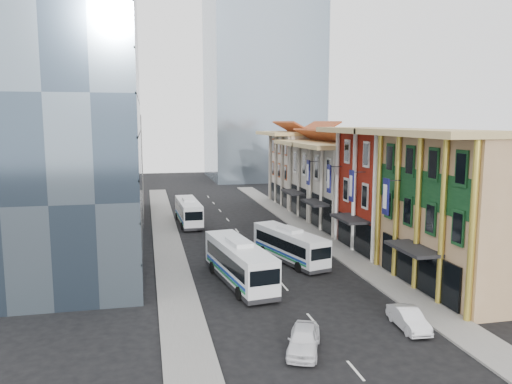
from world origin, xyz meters
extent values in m
plane|color=black|center=(0.00, 0.00, 0.00)|extent=(200.00, 200.00, 0.00)
cube|color=slate|center=(8.50, 22.00, 0.07)|extent=(3.00, 90.00, 0.15)
cube|color=slate|center=(-8.50, 22.00, 0.07)|extent=(3.00, 90.00, 0.15)
cube|color=tan|center=(14.00, 5.00, 6.00)|extent=(8.00, 14.00, 12.00)
cube|color=maroon|center=(14.00, 17.00, 6.00)|extent=(8.00, 10.00, 12.00)
cube|color=beige|center=(14.00, 26.50, 5.00)|extent=(8.00, 9.00, 10.00)
cube|color=beige|center=(14.00, 35.50, 5.00)|extent=(8.00, 9.00, 10.00)
cube|color=beige|center=(14.00, 46.00, 5.50)|extent=(8.00, 12.00, 11.00)
cube|color=#384759|center=(-17.00, 19.00, 15.00)|extent=(12.00, 26.00, 30.00)
cube|color=gray|center=(-16.00, 42.00, 7.00)|extent=(10.00, 18.00, 14.00)
imported|color=white|center=(-2.01, -3.29, 0.73)|extent=(3.26, 4.63, 1.46)
imported|color=silver|center=(5.50, -1.67, 0.66)|extent=(1.65, 4.06, 1.31)
camera|label=1|loc=(-10.54, -29.10, 13.10)|focal=35.00mm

